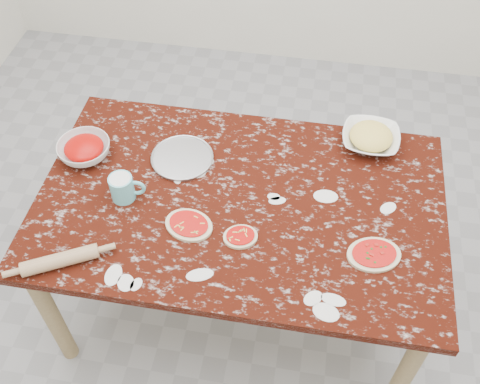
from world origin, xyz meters
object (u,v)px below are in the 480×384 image
sauce_bowl (84,150)px  rolling_pin (60,260)px  worktable (240,213)px  flour_mug (123,188)px  cheese_bowl (370,139)px  pizza_tray (182,158)px

sauce_bowl → rolling_pin: bearing=-79.1°
sauce_bowl → rolling_pin: (0.10, -0.53, -0.01)m
worktable → rolling_pin: rolling_pin is taller
rolling_pin → flour_mug: bearing=69.4°
flour_mug → cheese_bowl: bearing=26.1°
worktable → pizza_tray: size_ratio=6.24×
cheese_bowl → flour_mug: bearing=-153.9°
sauce_bowl → worktable: bearing=-10.8°
pizza_tray → flour_mug: bearing=-125.8°
pizza_tray → rolling_pin: 0.66m
worktable → flour_mug: bearing=-172.4°
pizza_tray → flour_mug: (-0.17, -0.24, 0.05)m
pizza_tray → flour_mug: flour_mug is taller
worktable → cheese_bowl: bearing=39.2°
pizza_tray → sauce_bowl: bearing=-172.8°
worktable → sauce_bowl: bearing=169.2°
pizza_tray → sauce_bowl: sauce_bowl is taller
worktable → rolling_pin: 0.71m
worktable → cheese_bowl: cheese_bowl is taller
pizza_tray → flour_mug: 0.30m
sauce_bowl → cheese_bowl: size_ratio=0.90×
cheese_bowl → rolling_pin: bearing=-143.1°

